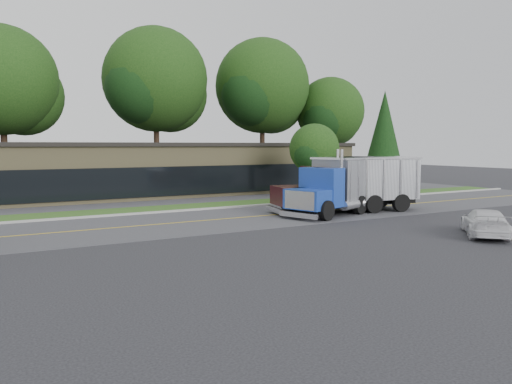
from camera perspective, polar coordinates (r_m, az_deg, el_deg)
ground at (r=20.54m, az=8.90°, el=-6.21°), size 140.00×140.00×0.00m
road at (r=28.03m, az=-2.66°, el=-3.04°), size 60.00×8.00×0.02m
center_line at (r=28.03m, az=-2.66°, el=-3.04°), size 60.00×0.12×0.01m
curb at (r=31.79m, az=-6.11°, el=-2.07°), size 60.00×0.30×0.12m
grass_verge at (r=33.43m, az=-7.34°, el=-1.71°), size 60.00×3.40×0.03m
far_parking at (r=38.08m, az=-10.21°, el=-0.89°), size 60.00×7.00×0.02m
strip_mall at (r=44.23m, az=-10.41°, el=2.57°), size 32.00×12.00×4.00m
tree_far_b at (r=50.17m, az=-26.90°, el=10.78°), size 10.24×9.64×14.61m
tree_far_c at (r=52.93m, az=-11.28°, el=11.91°), size 11.22×10.56×16.01m
tree_far_d at (r=57.00m, az=0.81°, el=11.49°), size 11.17×10.51×15.93m
tree_far_e at (r=59.59m, az=8.50°, el=8.72°), size 8.39×7.90×11.97m
evergreen_right at (r=46.89m, az=14.43°, el=6.25°), size 3.96×3.96×9.01m
tree_verge at (r=38.19m, az=6.70°, el=4.66°), size 4.02×3.78×5.73m
dump_truck_blue at (r=30.22m, az=9.42°, el=0.93°), size 7.31×4.53×3.36m
dump_truck_maroon at (r=31.37m, az=11.19°, el=1.09°), size 9.42×4.26×3.36m
rally_car at (r=24.88m, az=24.72°, el=-3.18°), size 4.23×4.18×1.23m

